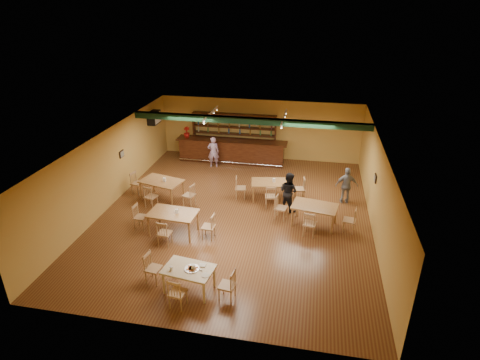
% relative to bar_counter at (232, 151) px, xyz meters
% --- Properties ---
extents(floor, '(12.00, 12.00, 0.00)m').
position_rel_bar_counter_xyz_m(floor, '(1.26, -5.15, -0.56)').
color(floor, '#562E18').
rests_on(floor, ground).
extents(ceiling_beam, '(10.00, 0.30, 0.25)m').
position_rel_bar_counter_xyz_m(ceiling_beam, '(1.26, -2.35, 2.31)').
color(ceiling_beam, black).
rests_on(ceiling_beam, ceiling).
extents(track_rail_left, '(0.05, 2.50, 0.05)m').
position_rel_bar_counter_xyz_m(track_rail_left, '(-0.54, -1.75, 2.38)').
color(track_rail_left, white).
rests_on(track_rail_left, ceiling).
extents(track_rail_right, '(0.05, 2.50, 0.05)m').
position_rel_bar_counter_xyz_m(track_rail_right, '(2.66, -1.75, 2.38)').
color(track_rail_right, white).
rests_on(track_rail_right, ceiling).
extents(ac_unit, '(0.34, 0.70, 0.48)m').
position_rel_bar_counter_xyz_m(ac_unit, '(-3.54, -0.95, 1.79)').
color(ac_unit, white).
rests_on(ac_unit, wall_left).
extents(picture_left, '(0.04, 0.34, 0.28)m').
position_rel_bar_counter_xyz_m(picture_left, '(-3.71, -4.15, 1.14)').
color(picture_left, black).
rests_on(picture_left, wall_left).
extents(picture_right, '(0.04, 0.34, 0.28)m').
position_rel_bar_counter_xyz_m(picture_right, '(6.23, -4.65, 1.14)').
color(picture_right, black).
rests_on(picture_right, wall_right).
extents(bar_counter, '(5.49, 0.85, 1.13)m').
position_rel_bar_counter_xyz_m(bar_counter, '(0.00, 0.00, 0.00)').
color(bar_counter, black).
rests_on(bar_counter, ground).
extents(back_bar_hutch, '(4.25, 0.40, 2.28)m').
position_rel_bar_counter_xyz_m(back_bar_hutch, '(0.00, 0.63, 0.57)').
color(back_bar_hutch, black).
rests_on(back_bar_hutch, ground).
extents(poinsettia, '(0.39, 0.39, 0.54)m').
position_rel_bar_counter_xyz_m(poinsettia, '(-2.29, 0.00, 0.83)').
color(poinsettia, '#AC150F').
rests_on(poinsettia, bar_counter).
extents(dining_table_a, '(1.85, 1.38, 0.83)m').
position_rel_bar_counter_xyz_m(dining_table_a, '(-1.92, -4.53, -0.15)').
color(dining_table_a, '#8F5E32').
rests_on(dining_table_a, ground).
extents(dining_table_b, '(1.63, 1.13, 0.75)m').
position_rel_bar_counter_xyz_m(dining_table_b, '(2.38, -3.65, -0.19)').
color(dining_table_b, '#8F5E32').
rests_on(dining_table_b, ground).
extents(dining_table_c, '(1.71, 1.10, 0.82)m').
position_rel_bar_counter_xyz_m(dining_table_c, '(-0.58, -6.91, -0.15)').
color(dining_table_c, '#8F5E32').
rests_on(dining_table_c, ground).
extents(dining_table_d, '(1.73, 1.22, 0.79)m').
position_rel_bar_counter_xyz_m(dining_table_d, '(4.19, -5.41, -0.17)').
color(dining_table_d, '#8F5E32').
rests_on(dining_table_d, ground).
extents(near_table, '(1.48, 1.06, 0.73)m').
position_rel_bar_counter_xyz_m(near_table, '(0.85, -9.65, -0.20)').
color(near_table, tan).
rests_on(near_table, ground).
extents(pizza_tray, '(0.52, 0.52, 0.01)m').
position_rel_bar_counter_xyz_m(pizza_tray, '(0.95, -9.65, 0.18)').
color(pizza_tray, silver).
rests_on(pizza_tray, near_table).
extents(parmesan_shaker, '(0.08, 0.08, 0.11)m').
position_rel_bar_counter_xyz_m(parmesan_shaker, '(0.41, -9.80, 0.22)').
color(parmesan_shaker, '#EAE5C6').
rests_on(parmesan_shaker, near_table).
extents(napkin_stack, '(0.20, 0.15, 0.03)m').
position_rel_bar_counter_xyz_m(napkin_stack, '(1.19, -9.45, 0.18)').
color(napkin_stack, white).
rests_on(napkin_stack, near_table).
extents(pizza_server, '(0.32, 0.24, 0.00)m').
position_rel_bar_counter_xyz_m(pizza_server, '(1.09, -9.60, 0.19)').
color(pizza_server, silver).
rests_on(pizza_server, pizza_tray).
extents(side_plate, '(0.25, 0.25, 0.01)m').
position_rel_bar_counter_xyz_m(side_plate, '(1.39, -9.84, 0.18)').
color(side_plate, white).
rests_on(side_plate, near_table).
extents(patron_bar, '(0.63, 0.49, 1.52)m').
position_rel_bar_counter_xyz_m(patron_bar, '(-0.73, -0.83, 0.20)').
color(patron_bar, '#7E499E').
rests_on(patron_bar, ground).
extents(patron_right_a, '(0.96, 0.90, 1.56)m').
position_rel_bar_counter_xyz_m(patron_right_a, '(3.18, -4.45, 0.21)').
color(patron_right_a, black).
rests_on(patron_right_a, ground).
extents(patron_right_b, '(0.92, 0.46, 1.50)m').
position_rel_bar_counter_xyz_m(patron_right_b, '(5.39, -3.41, 0.19)').
color(patron_right_b, gray).
rests_on(patron_right_b, ground).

